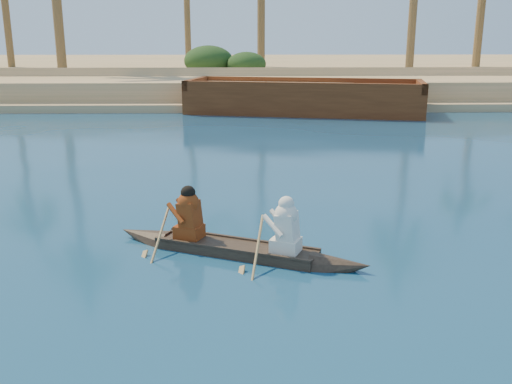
{
  "coord_description": "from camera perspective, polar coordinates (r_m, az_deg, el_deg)",
  "views": [
    {
      "loc": [
        -6.24,
        -4.49,
        3.33
      ],
      "look_at": [
        -5.99,
        5.5,
        0.64
      ],
      "focal_mm": 40.0,
      "sensor_mm": 36.0,
      "label": 1
    }
  ],
  "objects": [
    {
      "name": "sandy_embankment",
      "position": [
        51.83,
        5.62,
        11.91
      ],
      "size": [
        150.0,
        51.0,
        1.5
      ],
      "color": "tan",
      "rests_on": "ground"
    },
    {
      "name": "shrub_cluster",
      "position": [
        36.59,
        8.58,
        11.57
      ],
      "size": [
        100.0,
        6.0,
        2.4
      ],
      "primitive_type": null,
      "color": "black",
      "rests_on": "ground"
    },
    {
      "name": "canoe",
      "position": [
        9.11,
        -2.03,
        -4.83
      ],
      "size": [
        4.21,
        2.28,
        1.2
      ],
      "rotation": [
        0.0,
        0.0,
        -0.42
      ],
      "color": "#3D2E21",
      "rests_on": "ground"
    },
    {
      "name": "barge_mid",
      "position": [
        26.78,
        4.85,
        9.22
      ],
      "size": [
        11.16,
        5.76,
        1.77
      ],
      "rotation": [
        0.0,
        0.0,
        -0.22
      ],
      "color": "brown",
      "rests_on": "ground"
    }
  ]
}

